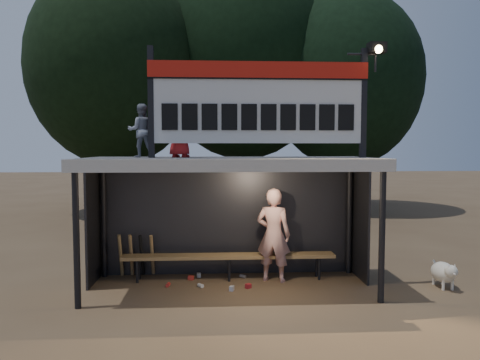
# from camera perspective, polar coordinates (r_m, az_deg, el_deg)

# --- Properties ---
(ground) EXTENTS (80.00, 80.00, 0.00)m
(ground) POSITION_cam_1_polar(r_m,az_deg,el_deg) (8.52, -1.22, -13.05)
(ground) COLOR #4F3C27
(ground) RESTS_ON ground
(player) EXTENTS (0.74, 0.60, 1.75)m
(player) POSITION_cam_1_polar(r_m,az_deg,el_deg) (8.77, 4.10, -6.68)
(player) COLOR white
(player) RESTS_ON ground
(child_a) EXTENTS (0.51, 0.43, 0.93)m
(child_a) POSITION_cam_1_polar(r_m,az_deg,el_deg) (8.36, -11.98, 5.89)
(child_a) COLOR gray
(child_a) RESTS_ON dugout_shelter
(child_b) EXTENTS (0.58, 0.48, 1.01)m
(child_b) POSITION_cam_1_polar(r_m,az_deg,el_deg) (8.35, -7.32, 6.21)
(child_b) COLOR #B01B1C
(child_b) RESTS_ON dugout_shelter
(dugout_shelter) EXTENTS (5.10, 2.08, 2.32)m
(dugout_shelter) POSITION_cam_1_polar(r_m,az_deg,el_deg) (8.41, -1.30, -0.45)
(dugout_shelter) COLOR #3E3D40
(dugout_shelter) RESTS_ON ground
(scoreboard_assembly) EXTENTS (4.10, 0.27, 1.99)m
(scoreboard_assembly) POSITION_cam_1_polar(r_m,az_deg,el_deg) (8.22, 2.70, 9.76)
(scoreboard_assembly) COLOR black
(scoreboard_assembly) RESTS_ON dugout_shelter
(bench) EXTENTS (4.00, 0.35, 0.48)m
(bench) POSITION_cam_1_polar(r_m,az_deg,el_deg) (8.94, -1.35, -9.36)
(bench) COLOR olive
(bench) RESTS_ON ground
(tree_left) EXTENTS (6.46, 6.46, 9.27)m
(tree_left) POSITION_cam_1_polar(r_m,az_deg,el_deg) (18.76, -15.06, 13.12)
(tree_left) COLOR black
(tree_left) RESTS_ON ground
(tree_mid) EXTENTS (7.22, 7.22, 10.36)m
(tree_mid) POSITION_cam_1_polar(r_m,az_deg,el_deg) (20.02, 0.46, 14.55)
(tree_mid) COLOR black
(tree_mid) RESTS_ON ground
(tree_right) EXTENTS (6.08, 6.08, 8.72)m
(tree_right) POSITION_cam_1_polar(r_m,az_deg,el_deg) (19.56, 12.69, 11.81)
(tree_right) COLOR #2F1F15
(tree_right) RESTS_ON ground
(dog) EXTENTS (0.36, 0.81, 0.49)m
(dog) POSITION_cam_1_polar(r_m,az_deg,el_deg) (9.22, 23.62, -10.27)
(dog) COLOR beige
(dog) RESTS_ON ground
(bats) EXTENTS (0.67, 0.35, 0.84)m
(bats) POSITION_cam_1_polar(r_m,az_deg,el_deg) (9.31, -12.51, -8.93)
(bats) COLOR olive
(bats) RESTS_ON ground
(litter) EXTENTS (1.53, 1.01, 0.08)m
(litter) POSITION_cam_1_polar(r_m,az_deg,el_deg) (8.78, -3.47, -12.28)
(litter) COLOR red
(litter) RESTS_ON ground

